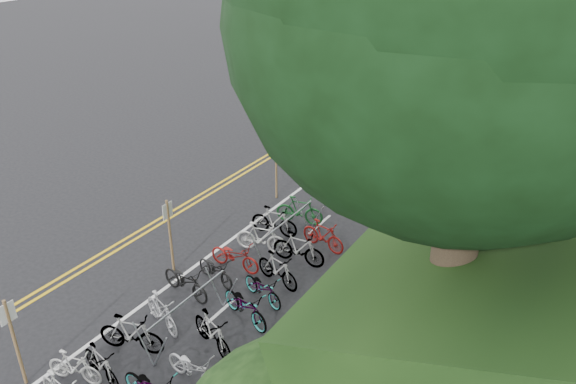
# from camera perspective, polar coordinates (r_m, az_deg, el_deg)

# --- Properties ---
(ground) EXTENTS (120.00, 120.00, 0.00)m
(ground) POSITION_cam_1_polar(r_m,az_deg,el_deg) (16.24, -25.44, -15.13)
(ground) COLOR black
(ground) RESTS_ON ground
(road_markings) EXTENTS (7.47, 80.00, 0.01)m
(road_markings) POSITION_cam_1_polar(r_m,az_deg,el_deg) (21.59, -2.40, -1.51)
(road_markings) COLOR gold
(road_markings) RESTS_ON ground
(red_curb) EXTENTS (0.25, 28.00, 0.10)m
(red_curb) POSITION_cam_1_polar(r_m,az_deg,el_deg) (21.11, 12.07, -2.68)
(red_curb) COLOR maroon
(red_curb) RESTS_ON ground
(bike_racks_rest) EXTENTS (1.14, 23.00, 1.17)m
(bike_racks_rest) POSITION_cam_1_polar(r_m,az_deg,el_deg) (22.46, 6.74, 1.89)
(bike_racks_rest) COLOR gray
(bike_racks_rest) RESTS_ON ground
(signpost_near) EXTENTS (0.08, 0.40, 2.43)m
(signpost_near) POSITION_cam_1_polar(r_m,az_deg,el_deg) (14.69, -26.09, -13.11)
(signpost_near) COLOR brown
(signpost_near) RESTS_ON ground
(signposts_rest) EXTENTS (0.08, 18.40, 2.50)m
(signposts_rest) POSITION_cam_1_polar(r_m,az_deg,el_deg) (24.05, 2.67, 5.22)
(signposts_rest) COLOR brown
(signposts_rest) RESTS_ON ground
(bike_front) EXTENTS (0.78, 1.52, 0.88)m
(bike_front) POSITION_cam_1_polar(r_m,az_deg,el_deg) (14.85, -20.90, -16.25)
(bike_front) COLOR beige
(bike_front) RESTS_ON ground
(bike_valet) EXTENTS (3.28, 14.67, 1.10)m
(bike_valet) POSITION_cam_1_polar(r_m,az_deg,el_deg) (15.59, -9.40, -12.04)
(bike_valet) COLOR navy
(bike_valet) RESTS_ON ground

